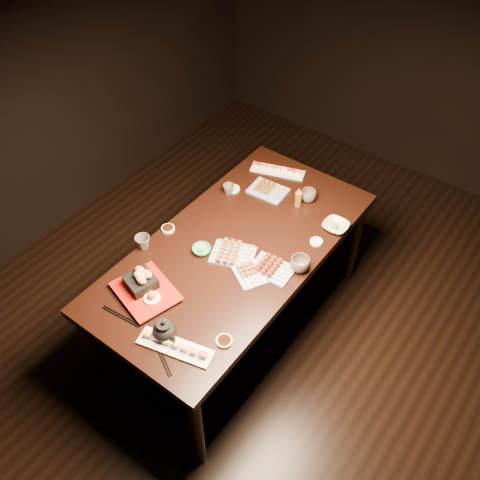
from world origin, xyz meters
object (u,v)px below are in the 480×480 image
object	(u,v)px
edamame_bowl_cream	(336,226)
yakitori_plate_center	(233,252)
teacup_near_left	(143,242)
yakitori_plate_left	(268,188)
condiment_bottle	(299,197)
teacup_mid_right	(300,264)
dining_table	(235,289)
tempura_tray	(145,287)
yakitori_plate_right	(249,272)
teacup_far_left	(229,189)
teacup_far_right	(308,196)
teapot	(164,329)
sushi_platter_far	(278,169)
edamame_bowl_green	(202,250)
sushi_platter_near	(175,345)

from	to	relation	value
edamame_bowl_cream	yakitori_plate_center	bearing A→B (deg)	-122.98
yakitori_plate_center	teacup_near_left	world-z (taller)	teacup_near_left
yakitori_plate_left	condiment_bottle	distance (m)	0.23
edamame_bowl_cream	teacup_near_left	distance (m)	1.13
teacup_mid_right	dining_table	bearing A→B (deg)	-168.40
tempura_tray	teacup_near_left	bearing A→B (deg)	152.01
yakitori_plate_right	teacup_mid_right	bearing A→B (deg)	73.86
teacup_far_left	teacup_far_right	bearing A→B (deg)	29.08
dining_table	tempura_tray	bearing A→B (deg)	-101.94
teacup_near_left	teapot	bearing A→B (deg)	-36.31
sushi_platter_far	edamame_bowl_green	xyz separation A→B (m)	(0.06, -0.87, -0.00)
yakitori_plate_right	condiment_bottle	xyz separation A→B (m)	(-0.09, 0.64, 0.04)
tempura_tray	teapot	world-z (taller)	tempura_tray
edamame_bowl_cream	teacup_far_right	world-z (taller)	teacup_far_right
dining_table	tempura_tray	distance (m)	0.72
dining_table	yakitori_plate_left	distance (m)	0.67
yakitori_plate_left	edamame_bowl_cream	distance (m)	0.51
teacup_far_left	teacup_far_right	size ratio (longest dim) A/B	0.74
sushi_platter_far	yakitori_plate_center	world-z (taller)	yakitori_plate_center
tempura_tray	teacup_far_left	xyz separation A→B (m)	(-0.15, 0.91, -0.03)
yakitori_plate_left	teacup_far_right	world-z (taller)	teacup_far_right
yakitori_plate_left	edamame_bowl_cream	xyz separation A→B (m)	(0.51, -0.04, -0.01)
yakitori_plate_left	edamame_bowl_green	world-z (taller)	yakitori_plate_left
sushi_platter_far	dining_table	bearing A→B (deg)	85.49
dining_table	sushi_platter_far	bearing A→B (deg)	109.96
yakitori_plate_center	edamame_bowl_green	bearing A→B (deg)	-174.95
tempura_tray	yakitori_plate_center	bearing A→B (deg)	83.48
yakitori_plate_center	teacup_near_left	size ratio (longest dim) A/B	2.77
yakitori_plate_center	teacup_far_left	size ratio (longest dim) A/B	3.37
teapot	sushi_platter_far	bearing A→B (deg)	112.33
yakitori_plate_right	teacup_far_right	distance (m)	0.72
dining_table	teacup_far_right	distance (m)	0.74
teapot	edamame_bowl_green	bearing A→B (deg)	122.95
sushi_platter_near	yakitori_plate_center	xyz separation A→B (m)	(-0.15, 0.65, 0.01)
dining_table	condiment_bottle	size ratio (longest dim) A/B	13.27
dining_table	teacup_far_right	bearing A→B (deg)	83.73
edamame_bowl_green	condiment_bottle	xyz separation A→B (m)	(0.22, 0.67, 0.05)
edamame_bowl_green	teacup_mid_right	bearing A→B (deg)	23.07
teacup_far_right	teapot	size ratio (longest dim) A/B	0.68
sushi_platter_near	teapot	distance (m)	0.09
yakitori_plate_right	teapot	size ratio (longest dim) A/B	1.39
condiment_bottle	sushi_platter_far	bearing A→B (deg)	144.83
dining_table	teacup_far_right	size ratio (longest dim) A/B	18.64
sushi_platter_far	teacup_far_right	xyz separation A→B (m)	(0.31, -0.13, 0.02)
yakitori_plate_right	teacup_far_left	bearing A→B (deg)	166.05
sushi_platter_near	tempura_tray	xyz separation A→B (m)	(-0.35, 0.16, 0.04)
edamame_bowl_cream	sushi_platter_far	bearing A→B (deg)	157.18
sushi_platter_near	teacup_far_left	bearing A→B (deg)	100.83
edamame_bowl_cream	dining_table	bearing A→B (deg)	-128.50
dining_table	teacup_far_right	world-z (taller)	teacup_far_right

